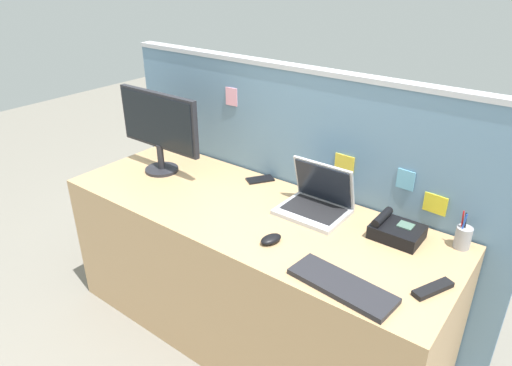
{
  "coord_description": "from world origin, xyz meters",
  "views": [
    {
      "loc": [
        1.18,
        -1.49,
        1.83
      ],
      "look_at": [
        0.0,
        0.05,
        0.87
      ],
      "focal_mm": 32.27,
      "sensor_mm": 36.0,
      "label": 1
    }
  ],
  "objects_px": {
    "keyboard_main": "(342,286)",
    "computer_mouse_right_hand": "(271,239)",
    "laptop": "(317,200)",
    "pen_cup": "(463,237)",
    "desktop_monitor": "(159,125)",
    "desk_phone": "(396,231)",
    "cell_phone_black_slab": "(260,179)",
    "tv_remote": "(433,289)"
  },
  "relations": [
    {
      "from": "cell_phone_black_slab",
      "to": "tv_remote",
      "type": "relative_size",
      "value": 0.84
    },
    {
      "from": "pen_cup",
      "to": "cell_phone_black_slab",
      "type": "distance_m",
      "value": 1.04
    },
    {
      "from": "desk_phone",
      "to": "computer_mouse_right_hand",
      "type": "distance_m",
      "value": 0.53
    },
    {
      "from": "cell_phone_black_slab",
      "to": "desktop_monitor",
      "type": "bearing_deg",
      "value": -122.04
    },
    {
      "from": "laptop",
      "to": "tv_remote",
      "type": "height_order",
      "value": "laptop"
    },
    {
      "from": "desktop_monitor",
      "to": "laptop",
      "type": "bearing_deg",
      "value": 8.08
    },
    {
      "from": "computer_mouse_right_hand",
      "to": "pen_cup",
      "type": "relative_size",
      "value": 0.61
    },
    {
      "from": "desk_phone",
      "to": "computer_mouse_right_hand",
      "type": "xyz_separation_m",
      "value": [
        -0.4,
        -0.35,
        -0.02
      ]
    },
    {
      "from": "laptop",
      "to": "tv_remote",
      "type": "relative_size",
      "value": 1.8
    },
    {
      "from": "keyboard_main",
      "to": "cell_phone_black_slab",
      "type": "distance_m",
      "value": 0.94
    },
    {
      "from": "pen_cup",
      "to": "laptop",
      "type": "bearing_deg",
      "value": -171.24
    },
    {
      "from": "laptop",
      "to": "cell_phone_black_slab",
      "type": "xyz_separation_m",
      "value": [
        -0.41,
        0.1,
        -0.05
      ]
    },
    {
      "from": "laptop",
      "to": "keyboard_main",
      "type": "height_order",
      "value": "laptop"
    },
    {
      "from": "tv_remote",
      "to": "cell_phone_black_slab",
      "type": "bearing_deg",
      "value": -174.16
    },
    {
      "from": "desk_phone",
      "to": "computer_mouse_right_hand",
      "type": "relative_size",
      "value": 2.06
    },
    {
      "from": "keyboard_main",
      "to": "desktop_monitor",
      "type": "bearing_deg",
      "value": 172.37
    },
    {
      "from": "laptop",
      "to": "pen_cup",
      "type": "bearing_deg",
      "value": 8.76
    },
    {
      "from": "desktop_monitor",
      "to": "computer_mouse_right_hand",
      "type": "bearing_deg",
      "value": -13.61
    },
    {
      "from": "keyboard_main",
      "to": "computer_mouse_right_hand",
      "type": "bearing_deg",
      "value": 173.06
    },
    {
      "from": "desk_phone",
      "to": "cell_phone_black_slab",
      "type": "distance_m",
      "value": 0.8
    },
    {
      "from": "laptop",
      "to": "cell_phone_black_slab",
      "type": "relative_size",
      "value": 2.14
    },
    {
      "from": "laptop",
      "to": "pen_cup",
      "type": "distance_m",
      "value": 0.64
    },
    {
      "from": "keyboard_main",
      "to": "pen_cup",
      "type": "height_order",
      "value": "pen_cup"
    },
    {
      "from": "desktop_monitor",
      "to": "cell_phone_black_slab",
      "type": "xyz_separation_m",
      "value": [
        0.51,
        0.23,
        -0.26
      ]
    },
    {
      "from": "pen_cup",
      "to": "tv_remote",
      "type": "bearing_deg",
      "value": -90.01
    },
    {
      "from": "desk_phone",
      "to": "cell_phone_black_slab",
      "type": "bearing_deg",
      "value": 173.13
    },
    {
      "from": "pen_cup",
      "to": "keyboard_main",
      "type": "bearing_deg",
      "value": -116.79
    },
    {
      "from": "desk_phone",
      "to": "keyboard_main",
      "type": "xyz_separation_m",
      "value": [
        -0.02,
        -0.44,
        -0.02
      ]
    },
    {
      "from": "desktop_monitor",
      "to": "computer_mouse_right_hand",
      "type": "xyz_separation_m",
      "value": [
        0.9,
        -0.22,
        -0.25
      ]
    },
    {
      "from": "keyboard_main",
      "to": "computer_mouse_right_hand",
      "type": "relative_size",
      "value": 3.96
    },
    {
      "from": "desktop_monitor",
      "to": "laptop",
      "type": "relative_size",
      "value": 1.81
    },
    {
      "from": "desk_phone",
      "to": "cell_phone_black_slab",
      "type": "xyz_separation_m",
      "value": [
        -0.79,
        0.1,
        -0.03
      ]
    },
    {
      "from": "keyboard_main",
      "to": "tv_remote",
      "type": "relative_size",
      "value": 2.33
    },
    {
      "from": "computer_mouse_right_hand",
      "to": "tv_remote",
      "type": "bearing_deg",
      "value": 23.52
    },
    {
      "from": "desktop_monitor",
      "to": "desk_phone",
      "type": "distance_m",
      "value": 1.33
    },
    {
      "from": "keyboard_main",
      "to": "cell_phone_black_slab",
      "type": "xyz_separation_m",
      "value": [
        -0.77,
        0.53,
        -0.01
      ]
    },
    {
      "from": "keyboard_main",
      "to": "pen_cup",
      "type": "xyz_separation_m",
      "value": [
        0.27,
        0.53,
        0.04
      ]
    },
    {
      "from": "computer_mouse_right_hand",
      "to": "tv_remote",
      "type": "relative_size",
      "value": 0.59
    },
    {
      "from": "desk_phone",
      "to": "tv_remote",
      "type": "distance_m",
      "value": 0.35
    },
    {
      "from": "desktop_monitor",
      "to": "keyboard_main",
      "type": "distance_m",
      "value": 1.34
    },
    {
      "from": "computer_mouse_right_hand",
      "to": "cell_phone_black_slab",
      "type": "distance_m",
      "value": 0.6
    },
    {
      "from": "tv_remote",
      "to": "desktop_monitor",
      "type": "bearing_deg",
      "value": -159.97
    }
  ]
}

